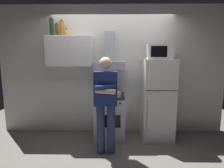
% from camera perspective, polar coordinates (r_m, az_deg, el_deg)
% --- Properties ---
extents(ground_plane, '(7.00, 7.00, 0.00)m').
position_cam_1_polar(ground_plane, '(3.58, 0.00, -18.51)').
color(ground_plane, slate).
extents(back_wall_tiled, '(4.80, 0.10, 2.70)m').
position_cam_1_polar(back_wall_tiled, '(3.80, 0.12, 4.36)').
color(back_wall_tiled, silver).
rests_on(back_wall_tiled, ground_plane).
extents(upper_cabinet, '(0.90, 0.37, 0.60)m').
position_cam_1_polar(upper_cabinet, '(3.67, -13.52, 10.22)').
color(upper_cabinet, white).
extents(stove_oven, '(0.60, 0.62, 0.87)m').
position_cam_1_polar(stove_oven, '(3.64, -0.75, -10.63)').
color(stove_oven, white).
rests_on(stove_oven, ground_plane).
extents(range_hood, '(0.60, 0.44, 0.75)m').
position_cam_1_polar(range_hood, '(3.56, -0.73, 8.06)').
color(range_hood, '#B7BABF').
extents(refrigerator, '(0.60, 0.62, 1.60)m').
position_cam_1_polar(refrigerator, '(3.64, 14.43, -4.89)').
color(refrigerator, white).
rests_on(refrigerator, ground_plane).
extents(microwave, '(0.48, 0.37, 0.28)m').
position_cam_1_polar(microwave, '(3.56, 14.93, 10.06)').
color(microwave, silver).
rests_on(microwave, refrigerator).
extents(person_standing, '(0.38, 0.33, 1.64)m').
position_cam_1_polar(person_standing, '(2.93, -2.06, -5.89)').
color(person_standing, navy).
rests_on(person_standing, ground_plane).
extents(cooking_pot, '(0.30, 0.20, 0.10)m').
position_cam_1_polar(cooking_pot, '(3.39, 1.38, -3.42)').
color(cooking_pot, '#B7BABF').
rests_on(cooking_pot, stove_oven).
extents(bottle_liquor_amber, '(0.08, 0.08, 0.31)m').
position_cam_1_polar(bottle_liquor_amber, '(3.77, -16.01, 16.95)').
color(bottle_liquor_amber, '#B7721E').
rests_on(bottle_liquor_amber, upper_cabinet).
extents(bottle_spice_jar, '(0.06, 0.06, 0.15)m').
position_cam_1_polar(bottle_spice_jar, '(3.74, -14.61, 15.81)').
color(bottle_spice_jar, gold).
rests_on(bottle_spice_jar, upper_cabinet).
extents(bottle_beer_brown, '(0.06, 0.06, 0.26)m').
position_cam_1_polar(bottle_beer_brown, '(3.79, -17.42, 16.46)').
color(bottle_beer_brown, brown).
rests_on(bottle_beer_brown, upper_cabinet).
extents(bottle_wine_green, '(0.08, 0.08, 0.36)m').
position_cam_1_polar(bottle_wine_green, '(3.85, -18.96, 16.95)').
color(bottle_wine_green, '#19471E').
rests_on(bottle_wine_green, upper_cabinet).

